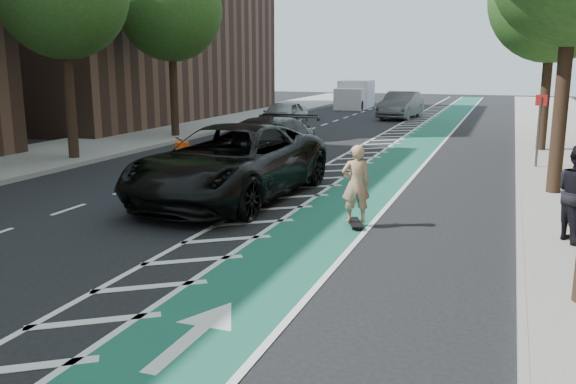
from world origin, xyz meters
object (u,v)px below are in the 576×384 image
at_px(suv_near, 231,163).
at_px(suv_far, 263,149).
at_px(skateboarder, 356,184).
at_px(barrel_a, 182,155).

xyz_separation_m(suv_near, suv_far, (-0.38, 3.09, -0.07)).
bearing_deg(suv_far, suv_near, -86.18).
bearing_deg(skateboarder, suv_near, -45.78).
xyz_separation_m(suv_near, barrel_a, (-3.80, 4.13, -0.57)).
bearing_deg(suv_far, skateboarder, -52.18).
xyz_separation_m(suv_far, barrel_a, (-3.42, 1.04, -0.50)).
relative_size(suv_near, barrel_a, 8.42).
relative_size(suv_far, barrel_a, 7.50).
relative_size(skateboarder, barrel_a, 2.06).
distance_m(skateboarder, suv_far, 6.22).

